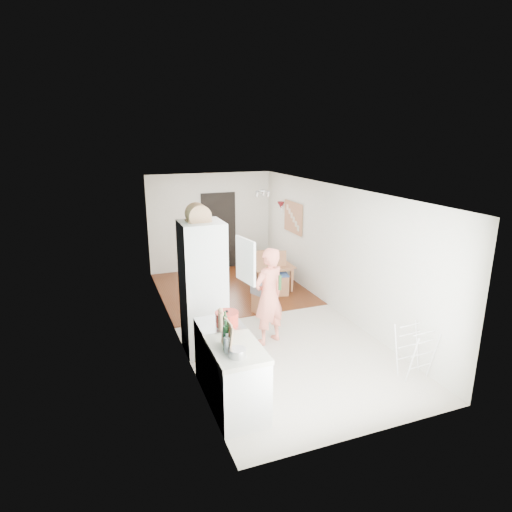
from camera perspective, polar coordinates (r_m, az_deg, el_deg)
room_shell at (r=7.86m, az=0.54°, el=-0.14°), size 3.20×7.00×2.50m
floor at (r=8.30m, az=0.52°, el=-8.47°), size 3.20×7.00×0.01m
wood_floor_overlay at (r=9.91m, az=-3.36°, el=-4.30°), size 3.20×3.30×0.01m
sage_wall_panel at (r=5.41m, az=-7.51°, el=-1.14°), size 0.02×3.00×1.30m
tile_splashback at (r=5.17m, az=-5.73°, el=-10.27°), size 0.02×1.90×0.50m
doorway_recess at (r=11.19m, az=-4.98°, el=3.32°), size 0.90×0.04×2.00m
base_cabinet at (r=5.59m, az=-2.57°, el=-16.49°), size 0.60×0.90×0.86m
worktop at (r=5.35m, az=-2.64°, el=-12.33°), size 0.62×0.92×0.06m
range_cooker at (r=6.20m, az=-4.80°, el=-12.90°), size 0.60×0.60×0.88m
cooker_top at (r=5.99m, az=-4.90°, el=-9.04°), size 0.60×0.60×0.04m
fridge_housing at (r=6.85m, az=-7.05°, el=-4.27°), size 0.66×0.66×2.15m
fridge_door at (r=6.59m, az=-1.41°, el=-0.62°), size 0.14×0.56×0.70m
fridge_interior at (r=6.78m, az=-4.64°, el=-0.20°), size 0.02×0.52×0.66m
pinboard at (r=10.11m, az=5.02°, el=5.15°), size 0.03×0.90×0.70m
pinboard_frame at (r=10.10m, az=4.94°, el=5.14°), size 0.00×0.94×0.74m
wall_sconce at (r=10.64m, az=3.33°, el=6.81°), size 0.18×0.18×0.16m
person at (r=7.09m, az=1.71°, el=-4.26°), size 0.83×0.68×1.96m
dining_table at (r=10.17m, az=1.32°, el=-2.29°), size 0.84×1.45×0.50m
dining_chair at (r=9.42m, az=3.03°, el=-2.38°), size 0.48×0.48×0.95m
stool at (r=8.52m, az=0.89°, el=-6.26°), size 0.41×0.41×0.42m
grey_drape at (r=8.38m, az=1.15°, el=-4.43°), size 0.52×0.52×0.18m
drying_rack at (r=6.75m, az=20.39°, el=-11.93°), size 0.42×0.38×0.77m
bread_bin at (r=6.58m, az=-7.74°, el=5.44°), size 0.41×0.40×0.19m
red_casserole at (r=5.88m, az=-3.90°, el=-8.31°), size 0.39×0.39×0.19m
steel_pan at (r=5.11m, az=-2.47°, el=-12.75°), size 0.24×0.24×0.10m
held_bottle at (r=6.91m, az=3.19°, el=-3.56°), size 0.05×0.05×0.24m
bottle_a at (r=5.22m, az=-4.01°, el=-10.84°), size 0.09×0.09×0.31m
bottle_b at (r=5.59m, az=-4.12°, el=-9.25°), size 0.07×0.07×0.26m
bottle_c at (r=5.18m, az=-3.85°, el=-11.76°), size 0.09×0.09×0.20m
pepper_mill_front at (r=5.75m, az=-4.53°, el=-8.85°), size 0.06×0.06×0.20m
pepper_mill_back at (r=5.73m, az=-4.72°, el=-8.68°), size 0.08×0.08×0.25m
chopping_boards at (r=5.23m, az=-3.83°, el=-10.53°), size 0.12×0.26×0.35m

